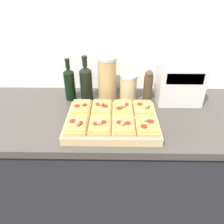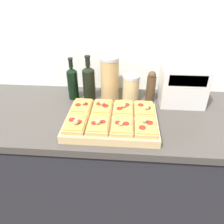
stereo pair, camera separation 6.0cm
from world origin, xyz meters
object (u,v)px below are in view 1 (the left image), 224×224
grain_jar_tall (107,79)px  toaster_oven (179,83)px  olive_oil_bottle (70,83)px  wine_bottle (86,83)px  pepper_mill (148,86)px  cutting_board (112,122)px  grain_jar_short (128,87)px

grain_jar_tall → toaster_oven: 0.44m
olive_oil_bottle → wine_bottle: size_ratio=0.94×
pepper_mill → cutting_board: bearing=-127.5°
cutting_board → grain_jar_tall: 0.31m
cutting_board → grain_jar_tall: grain_jar_tall is taller
toaster_oven → pepper_mill: bearing=179.7°
cutting_board → grain_jar_tall: (-0.03, 0.28, 0.12)m
grain_jar_tall → toaster_oven: bearing=-0.1°
cutting_board → wine_bottle: size_ratio=1.70×
grain_jar_tall → grain_jar_short: bearing=0.0°
olive_oil_bottle → grain_jar_tall: size_ratio=0.95×
grain_jar_tall → toaster_oven: (0.44, -0.00, -0.02)m
cutting_board → grain_jar_short: size_ratio=2.83×
cutting_board → pepper_mill: 0.36m
olive_oil_bottle → wine_bottle: bearing=0.0°
grain_jar_tall → olive_oil_bottle: bearing=-180.0°
cutting_board → pepper_mill: bearing=52.5°
grain_jar_short → pepper_mill: pepper_mill is taller
pepper_mill → toaster_oven: bearing=-0.3°
pepper_mill → toaster_oven: toaster_oven is taller
olive_oil_bottle → pepper_mill: 0.48m
cutting_board → wine_bottle: 0.34m
wine_bottle → toaster_oven: bearing=-0.1°
cutting_board → pepper_mill: size_ratio=2.41×
cutting_board → grain_jar_tall: bearing=96.7°
olive_oil_bottle → pepper_mill: (0.48, 0.00, -0.01)m
olive_oil_bottle → grain_jar_tall: 0.23m
olive_oil_bottle → grain_jar_short: 0.36m
grain_jar_short → olive_oil_bottle: bearing=-180.0°
cutting_board → grain_jar_short: grain_jar_short is taller
olive_oil_bottle → grain_jar_short: olive_oil_bottle is taller
grain_jar_short → cutting_board: bearing=-108.7°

